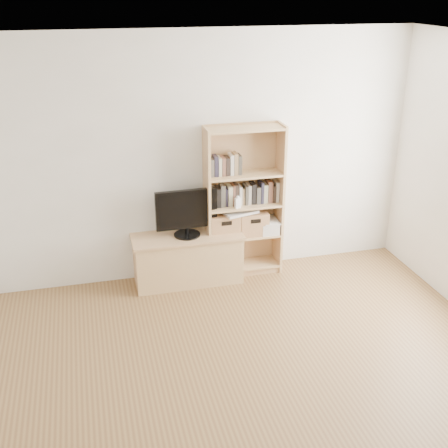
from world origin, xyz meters
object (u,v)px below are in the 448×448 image
object	(u,v)px
tv_stand	(188,259)
bookshelf	(244,202)
television	(187,213)
laptop	(239,211)
basket_left	(224,225)
basket_right	(252,222)
baby_monitor	(238,203)

from	to	relation	value
tv_stand	bookshelf	bearing A→B (deg)	5.85
television	laptop	world-z (taller)	television
television	laptop	xyz separation A→B (m)	(0.58, 0.05, -0.06)
basket_left	laptop	size ratio (longest dim) A/B	0.88
basket_left	basket_right	world-z (taller)	basket_left
basket_right	laptop	bearing A→B (deg)	-176.13
television	basket_right	size ratio (longest dim) A/B	2.10
television	basket_left	bearing A→B (deg)	6.78
basket_right	laptop	xyz separation A→B (m)	(-0.16, -0.01, 0.15)
bookshelf	baby_monitor	bearing A→B (deg)	-135.00
bookshelf	basket_right	world-z (taller)	bookshelf
basket_right	television	bearing A→B (deg)	-174.33
tv_stand	television	size ratio (longest dim) A/B	1.75
basket_left	laptop	world-z (taller)	laptop
baby_monitor	basket_left	xyz separation A→B (m)	(-0.13, 0.09, -0.27)
tv_stand	television	xyz separation A→B (m)	(0.00, 0.00, 0.54)
tv_stand	bookshelf	size ratio (longest dim) A/B	0.68
tv_stand	basket_left	size ratio (longest dim) A/B	3.53
tv_stand	bookshelf	xyz separation A→B (m)	(0.64, 0.06, 0.57)
tv_stand	baby_monitor	bearing A→B (deg)	-2.81
bookshelf	basket_right	bearing A→B (deg)	-2.60
laptop	bookshelf	bearing A→B (deg)	-1.66
television	basket_left	xyz separation A→B (m)	(0.41, 0.06, -0.20)
television	basket_right	distance (m)	0.77
tv_stand	basket_left	world-z (taller)	basket_left
laptop	baby_monitor	bearing A→B (deg)	-129.20
basket_left	television	bearing A→B (deg)	-171.48
baby_monitor	basket_right	xyz separation A→B (m)	(0.19, 0.09, -0.28)
baby_monitor	basket_left	distance (m)	0.32
baby_monitor	basket_left	world-z (taller)	baby_monitor
basket_right	laptop	distance (m)	0.22
tv_stand	television	distance (m)	0.54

